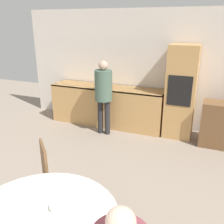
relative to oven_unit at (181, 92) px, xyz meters
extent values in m
cube|color=silver|center=(-0.71, 0.34, 0.34)|extent=(6.25, 0.05, 2.60)
cube|color=tan|center=(-1.66, -0.01, -0.50)|extent=(2.65, 0.60, 0.92)
cube|color=black|center=(-1.66, -0.01, -0.05)|extent=(2.65, 0.60, 0.03)
cube|color=tan|center=(0.00, 0.00, 0.00)|extent=(0.58, 0.58, 1.91)
cube|color=black|center=(0.00, -0.29, 0.10)|extent=(0.46, 0.01, 0.60)
cylinder|color=silver|center=(-0.63, -3.84, -0.19)|extent=(1.35, 1.35, 0.03)
cylinder|color=brown|center=(-1.52, -3.19, -0.74)|extent=(0.04, 0.04, 0.44)
cylinder|color=brown|center=(-1.29, -3.41, -0.74)|extent=(0.04, 0.04, 0.44)
cylinder|color=brown|center=(-1.29, -2.96, -0.74)|extent=(0.04, 0.04, 0.44)
cylinder|color=brown|center=(-1.06, -3.18, -0.74)|extent=(0.04, 0.04, 0.44)
cube|color=brown|center=(-1.29, -3.18, -0.51)|extent=(0.57, 0.57, 0.02)
cube|color=brown|center=(-1.16, -3.05, -0.24)|extent=(0.29, 0.29, 0.52)
sphere|color=beige|center=(0.15, -4.01, 0.22)|extent=(0.19, 0.19, 0.19)
cylinder|color=#262628|center=(-1.59, -0.53, -0.58)|extent=(0.12, 0.12, 0.76)
cylinder|color=#262628|center=(-1.43, -0.53, -0.58)|extent=(0.12, 0.12, 0.76)
cylinder|color=#4C6656|center=(-1.51, -0.53, 0.12)|extent=(0.37, 0.37, 0.63)
sphere|color=tan|center=(-1.51, -0.53, 0.54)|extent=(0.19, 0.19, 0.19)
cylinder|color=silver|center=(-0.54, -3.67, -0.16)|extent=(0.18, 0.18, 0.04)
camera|label=1|loc=(0.55, -5.13, 1.35)|focal=40.00mm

